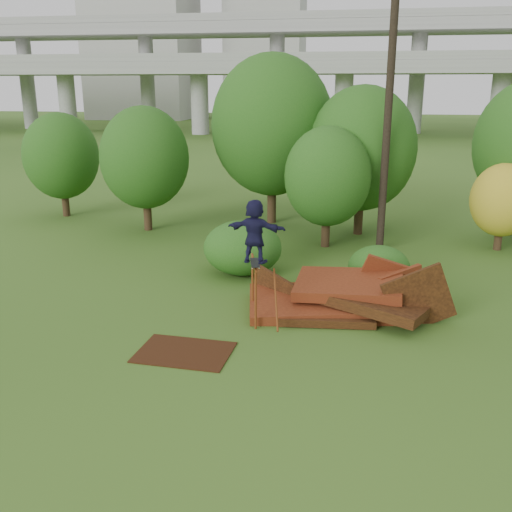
% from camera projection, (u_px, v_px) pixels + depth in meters
% --- Properties ---
extents(ground, '(240.00, 240.00, 0.00)m').
position_uv_depth(ground, '(275.00, 345.00, 13.60)').
color(ground, '#2D5116').
rests_on(ground, ground).
extents(scrap_pile, '(5.69, 3.14, 2.01)m').
position_uv_depth(scrap_pile, '(341.00, 298.00, 15.57)').
color(scrap_pile, '#501F0E').
rests_on(scrap_pile, ground).
extents(grind_rail, '(0.42, 1.49, 1.62)m').
position_uv_depth(grind_rail, '(254.00, 281.00, 14.81)').
color(grind_rail, brown).
rests_on(grind_rail, ground).
extents(skateboard, '(0.39, 0.81, 0.08)m').
position_uv_depth(skateboard, '(255.00, 263.00, 14.31)').
color(skateboard, black).
rests_on(skateboard, grind_rail).
extents(skater, '(1.54, 0.67, 1.61)m').
position_uv_depth(skater, '(255.00, 231.00, 14.08)').
color(skater, '#18163A').
rests_on(skater, skateboard).
extents(flat_plate, '(2.23, 1.65, 0.03)m').
position_uv_depth(flat_plate, '(184.00, 352.00, 13.22)').
color(flat_plate, '#33190A').
rests_on(flat_plate, ground).
extents(tree_0, '(3.69, 3.69, 5.20)m').
position_uv_depth(tree_0, '(145.00, 158.00, 23.67)').
color(tree_0, black).
rests_on(tree_0, ground).
extents(tree_1, '(5.28, 5.28, 7.34)m').
position_uv_depth(tree_1, '(272.00, 126.00, 24.64)').
color(tree_1, black).
rests_on(tree_1, ground).
extents(tree_2, '(3.25, 3.25, 4.58)m').
position_uv_depth(tree_2, '(328.00, 177.00, 21.23)').
color(tree_2, black).
rests_on(tree_2, ground).
extents(tree_3, '(4.34, 4.34, 6.03)m').
position_uv_depth(tree_3, '(362.00, 149.00, 22.86)').
color(tree_3, black).
rests_on(tree_3, ground).
extents(tree_4, '(2.36, 2.36, 3.26)m').
position_uv_depth(tree_4, '(503.00, 200.00, 21.02)').
color(tree_4, black).
rests_on(tree_4, ground).
extents(tree_6, '(3.45, 3.45, 4.82)m').
position_uv_depth(tree_6, '(61.00, 156.00, 26.36)').
color(tree_6, black).
rests_on(tree_6, ground).
extents(shrub_left, '(2.56, 2.36, 1.77)m').
position_uv_depth(shrub_left, '(243.00, 248.00, 18.55)').
color(shrub_left, '#164913').
rests_on(shrub_left, ground).
extents(shrub_right, '(1.87, 1.71, 1.32)m').
position_uv_depth(shrub_right, '(379.00, 267.00, 17.32)').
color(shrub_right, '#164913').
rests_on(shrub_right, ground).
extents(utility_pole, '(1.40, 0.28, 9.97)m').
position_uv_depth(utility_pole, '(388.00, 112.00, 20.16)').
color(utility_pole, black).
rests_on(utility_pole, ground).
extents(freeway_overpass, '(160.00, 15.00, 13.70)m').
position_uv_depth(freeway_overpass, '(346.00, 49.00, 70.06)').
color(freeway_overpass, gray).
rests_on(freeway_overpass, ground).
extents(building_left, '(18.00, 16.00, 35.00)m').
position_uv_depth(building_left, '(142.00, 20.00, 104.47)').
color(building_left, '#9E9E99').
rests_on(building_left, ground).
extents(building_right, '(14.00, 14.00, 28.00)m').
position_uv_depth(building_right, '(266.00, 42.00, 108.51)').
color(building_right, '#9E9E99').
rests_on(building_right, ground).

